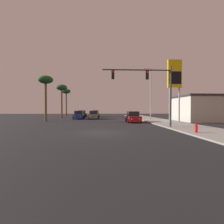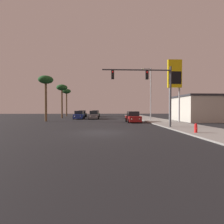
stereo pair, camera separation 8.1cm
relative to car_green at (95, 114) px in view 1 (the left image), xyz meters
name	(u,v)px [view 1 (the left image)]	position (x,y,z in m)	size (l,w,h in m)	color
ground_plane	(100,133)	(1.75, -30.08, -0.76)	(120.00, 120.00, 0.00)	black
sidewalk_right	(166,122)	(11.25, -20.08, -0.70)	(5.00, 60.00, 0.12)	gray
building_gas_station	(208,108)	(19.75, -16.41, 1.40)	(10.30, 8.30, 4.30)	beige
car_green	(95,114)	(0.00, 0.00, 0.00)	(2.04, 4.34, 1.68)	#195933
car_grey	(94,115)	(0.08, -9.49, 0.00)	(2.04, 4.32, 1.68)	slate
car_black	(82,114)	(-3.29, -1.06, 0.00)	(2.04, 4.32, 1.68)	black
car_blue	(79,115)	(-2.92, -9.53, 0.00)	(2.04, 4.31, 1.68)	navy
car_red	(133,117)	(6.56, -18.71, 0.00)	(2.04, 4.32, 1.68)	maroon
traffic_light_mast	(151,84)	(7.15, -26.68, 3.97)	(7.46, 0.36, 6.50)	#38383D
street_lamp	(150,91)	(10.05, -15.47, 4.36)	(1.74, 0.24, 9.00)	#99999E
gas_station_sign	(175,77)	(12.28, -20.51, 5.86)	(2.00, 0.42, 9.00)	#99999E
fire_hydrant	(196,128)	(9.59, -31.35, -0.27)	(0.24, 0.34, 0.76)	red
palm_tree_near	(46,82)	(-7.42, -16.08, 5.73)	(2.40, 2.40, 7.51)	brown
palm_tree_far	(66,93)	(-8.27, 3.92, 5.84)	(2.40, 2.40, 7.64)	brown
palm_tree_mid	(62,89)	(-7.17, -6.08, 5.67)	(2.40, 2.40, 7.45)	brown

